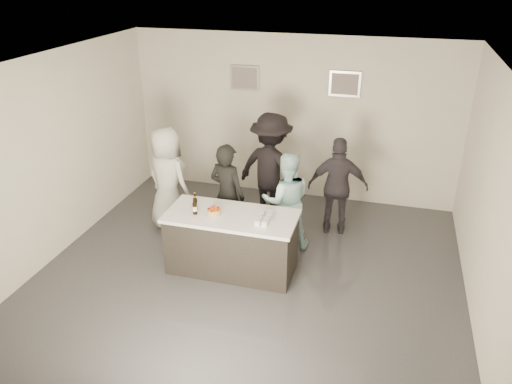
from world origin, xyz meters
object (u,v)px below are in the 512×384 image
Objects in this scene: beer_bottle_b at (195,206)px; person_guest_left at (168,179)px; cake at (214,212)px; beer_bottle_a at (195,201)px; person_guest_right at (338,187)px; person_guest_back at (271,169)px; person_main_black at (227,195)px; person_main_blue at (286,201)px; bar_counter at (232,242)px.

person_guest_left reaches higher than beer_bottle_b.
beer_bottle_a is at bearing 166.89° from cake.
person_guest_right is 1.15m from person_guest_back.
beer_bottle_b is (0.05, -0.13, 0.00)m from beer_bottle_a.
person_guest_back reaches higher than cake.
beer_bottle_a is 0.16× the size of person_main_black.
cake is 0.11× the size of person_guest_left.
person_main_blue is at bearing -154.96° from person_main_black.
beer_bottle_b is 0.17× the size of person_main_blue.
beer_bottle_b reaches higher than bar_counter.
person_guest_left is (-2.01, 0.09, 0.09)m from person_main_blue.
beer_bottle_b is 1.85m from person_guest_back.
cake is 2.21m from person_guest_right.
person_main_blue is (1.15, 0.84, -0.24)m from beer_bottle_a.
bar_counter is 1.10m from person_main_blue.
person_main_blue is at bearing 36.13° from beer_bottle_a.
person_main_blue is at bearing 36.09° from person_guest_right.
person_main_blue is (0.61, 0.85, 0.34)m from bar_counter.
beer_bottle_a is at bearing 31.65° from person_guest_right.
beer_bottle_a is 0.15× the size of person_guest_left.
beer_bottle_b is 0.88m from person_main_black.
person_guest_left is (-0.91, 1.05, -0.15)m from beer_bottle_b.
person_main_blue is at bearing 137.63° from person_guest_back.
person_guest_right is (2.72, 0.58, -0.05)m from person_guest_left.
person_main_black is at bearing 94.72° from cake.
beer_bottle_a is at bearing 19.42° from person_main_blue.
person_main_black is 1.02× the size of person_guest_right.
person_main_blue is at bearing -160.16° from person_guest_left.
person_main_black is 1.02m from person_guest_back.
person_guest_back is (0.17, 1.61, 0.51)m from bar_counter.
beer_bottle_b is 0.16× the size of person_main_black.
beer_bottle_b is at bearing 86.59° from person_guest_back.
person_guest_right is (1.85, 1.51, -0.21)m from beer_bottle_a.
person_guest_left reaches higher than person_guest_right.
beer_bottle_a is 1.75m from person_guest_back.
person_main_blue is 0.97m from person_guest_right.
person_guest_right is 0.86× the size of person_guest_back.
beer_bottle_b is at bearing -166.97° from bar_counter.
cake is at bearing -13.11° from beer_bottle_a.
person_guest_right is at bearing 45.64° from cake.
person_guest_back reaches higher than person_guest_right.
person_guest_back is (-0.43, 0.76, 0.18)m from person_main_blue.
beer_bottle_b is at bearing 93.03° from person_main_black.
beer_bottle_b is 0.16× the size of person_guest_right.
cake is at bearing -165.77° from bar_counter.
beer_bottle_a is at bearing 155.21° from person_guest_left.
person_main_blue is at bearing 54.51° from bar_counter.
person_main_black is 0.87× the size of person_guest_back.
bar_counter is 1.06× the size of person_guest_left.
beer_bottle_a is 0.16× the size of person_guest_right.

